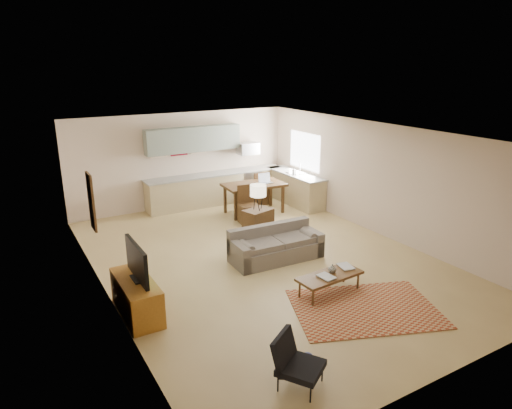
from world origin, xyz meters
TOP-DOWN VIEW (x-y plane):
  - room at (0.00, 0.00)m, footprint 9.00×9.00m
  - kitchen_counter_back at (0.90, 4.18)m, footprint 4.26×0.64m
  - kitchen_counter_right at (2.93, 3.00)m, footprint 0.64×2.26m
  - kitchen_range at (2.00, 4.18)m, footprint 0.62×0.62m
  - kitchen_microwave at (2.00, 4.20)m, footprint 0.62×0.40m
  - upper_cabinets at (0.30, 4.33)m, footprint 2.80×0.34m
  - window_right at (3.23, 3.00)m, footprint 0.02×1.40m
  - wall_art_left at (-3.21, 0.90)m, footprint 0.06×0.42m
  - triptych at (-0.10, 4.47)m, footprint 1.70×0.04m
  - rug at (0.44, -2.65)m, footprint 2.85×2.43m
  - sofa at (0.24, -0.15)m, footprint 2.08×0.97m
  - coffee_table at (0.26, -1.90)m, footprint 1.30×0.59m
  - book_a at (0.01, -1.97)m, footprint 0.29×0.36m
  - book_b at (0.60, -1.78)m, footprint 0.36×0.42m
  - vase at (0.36, -1.85)m, footprint 0.22×0.22m
  - armchair at (-1.65, -3.68)m, footprint 0.86×0.86m
  - tv_credenza at (-2.97, -0.84)m, footprint 0.53×1.37m
  - tv at (-2.91, -0.84)m, footprint 0.11×1.05m
  - console_table at (0.46, 0.99)m, footprint 0.75×0.59m
  - table_lamp at (0.46, 0.99)m, footprint 0.42×0.42m
  - dining_table at (1.41, 2.82)m, footprint 1.72×1.06m
  - dining_chair_near at (0.86, 2.14)m, footprint 0.54×0.56m
  - dining_chair_far at (1.95, 3.51)m, footprint 0.51×0.53m
  - laptop at (1.74, 2.71)m, footprint 0.36×0.28m
  - soap_bottle at (2.83, 2.94)m, footprint 0.10×0.10m

SIDE VIEW (x-z plane):
  - rug at x=0.44m, z-range 0.00..0.02m
  - coffee_table at x=0.26m, z-range 0.00..0.38m
  - tv_credenza at x=-2.97m, z-range 0.00..0.63m
  - armchair at x=-1.65m, z-range 0.00..0.71m
  - sofa at x=0.24m, z-range 0.00..0.71m
  - console_table at x=0.46m, z-range 0.00..0.77m
  - book_b at x=0.60m, z-range 0.38..0.40m
  - book_a at x=0.01m, z-range 0.38..0.41m
  - dining_table at x=1.41m, z-range 0.00..0.84m
  - kitchen_range at x=2.00m, z-range 0.00..0.90m
  - vase at x=0.36m, z-range 0.38..0.54m
  - kitchen_counter_back at x=0.90m, z-range 0.00..0.92m
  - kitchen_counter_right at x=2.93m, z-range 0.00..0.92m
  - dining_chair_far at x=1.95m, z-range 0.00..1.00m
  - dining_chair_near at x=0.86m, z-range 0.00..1.00m
  - tv at x=-2.91m, z-range 0.63..1.26m
  - laptop at x=1.74m, z-range 0.84..1.11m
  - soap_bottle at x=2.83m, z-range 0.92..1.11m
  - table_lamp at x=0.46m, z-range 0.77..1.38m
  - room at x=0.00m, z-range -3.15..5.85m
  - kitchen_microwave at x=2.00m, z-range 1.38..1.73m
  - window_right at x=3.23m, z-range 1.02..2.08m
  - wall_art_left at x=-3.21m, z-range 1.00..2.10m
  - triptych at x=-0.10m, z-range 1.50..2.00m
  - upper_cabinets at x=0.30m, z-range 1.60..2.30m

